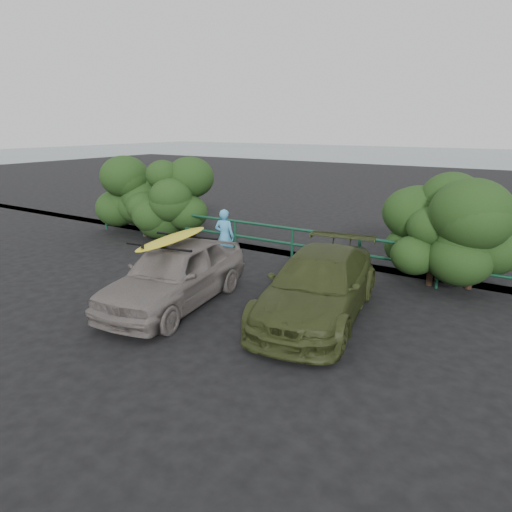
{
  "coord_description": "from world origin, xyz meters",
  "views": [
    {
      "loc": [
        6.96,
        -6.2,
        3.84
      ],
      "look_at": [
        1.76,
        1.9,
        1.06
      ],
      "focal_mm": 32.0,
      "sensor_mm": 36.0,
      "label": 1
    }
  ],
  "objects": [
    {
      "name": "surfboard",
      "position": [
        0.36,
        0.8,
        1.51
      ],
      "size": [
        0.86,
        2.51,
        0.07
      ],
      "primitive_type": "ellipsoid",
      "rotation": [
        0.0,
        0.0,
        0.15
      ],
      "color": "gold",
      "rests_on": "roof_rack"
    },
    {
      "name": "guardrail",
      "position": [
        0.0,
        5.0,
        0.52
      ],
      "size": [
        14.0,
        0.08,
        1.04
      ],
      "primitive_type": null,
      "color": "#13442D",
      "rests_on": "ground"
    },
    {
      "name": "olive_vehicle",
      "position": [
        3.27,
        1.91,
        0.67
      ],
      "size": [
        2.63,
        4.84,
        1.33
      ],
      "primitive_type": "imported",
      "rotation": [
        0.0,
        0.0,
        0.17
      ],
      "color": "#323B1A",
      "rests_on": "ground"
    },
    {
      "name": "ground",
      "position": [
        0.0,
        0.0,
        0.0
      ],
      "size": [
        80.0,
        80.0,
        0.0
      ],
      "primitive_type": "plane",
      "color": "black"
    },
    {
      "name": "ocean",
      "position": [
        0.0,
        60.0,
        0.0
      ],
      "size": [
        200.0,
        200.0,
        0.0
      ],
      "primitive_type": "plane",
      "color": "slate",
      "rests_on": "ground"
    },
    {
      "name": "shrub_left",
      "position": [
        -4.8,
        5.4,
        1.29
      ],
      "size": [
        3.2,
        2.4,
        2.59
      ],
      "primitive_type": null,
      "color": "#213F17",
      "rests_on": "ground"
    },
    {
      "name": "man",
      "position": [
        -0.58,
        3.89,
        0.79
      ],
      "size": [
        0.64,
        0.49,
        1.58
      ],
      "primitive_type": "imported",
      "rotation": [
        0.0,
        0.0,
        3.36
      ],
      "color": "#459DD1",
      "rests_on": "ground"
    },
    {
      "name": "sedan",
      "position": [
        0.36,
        0.8,
        0.71
      ],
      "size": [
        2.26,
        4.36,
        1.42
      ],
      "primitive_type": "imported",
      "rotation": [
        0.0,
        0.0,
        0.15
      ],
      "color": "slate",
      "rests_on": "ground"
    },
    {
      "name": "shrub_right",
      "position": [
        5.0,
        5.5,
        1.24
      ],
      "size": [
        3.2,
        2.4,
        2.49
      ],
      "primitive_type": null,
      "color": "#213F17",
      "rests_on": "ground"
    },
    {
      "name": "roof_rack",
      "position": [
        0.36,
        0.8,
        1.44
      ],
      "size": [
        1.74,
        1.33,
        0.05
      ],
      "primitive_type": null,
      "rotation": [
        0.0,
        0.0,
        0.15
      ],
      "color": "black",
      "rests_on": "sedan"
    }
  ]
}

